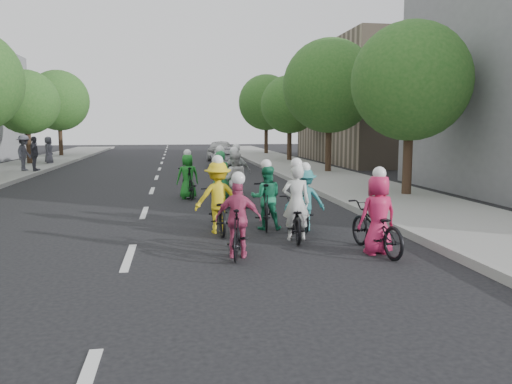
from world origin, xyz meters
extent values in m
plane|color=black|center=(0.00, 0.00, 0.00)|extent=(120.00, 120.00, 0.00)
cube|color=gray|center=(8.00, 10.00, 0.07)|extent=(4.00, 80.00, 0.15)
cube|color=#999993|center=(6.05, 10.00, 0.09)|extent=(0.18, 80.00, 0.18)
cube|color=gray|center=(16.00, 24.00, 4.00)|extent=(10.00, 14.00, 8.00)
cylinder|color=black|center=(-8.20, 24.00, 1.14)|extent=(0.32, 0.32, 2.27)
sphere|color=#22571D|center=(-8.20, 24.00, 3.97)|extent=(4.00, 4.00, 4.00)
cylinder|color=black|center=(-8.20, 33.00, 1.24)|extent=(0.32, 0.32, 2.48)
sphere|color=#22571D|center=(-8.20, 33.00, 4.53)|extent=(4.80, 4.80, 4.80)
cylinder|color=black|center=(8.80, 6.60, 1.14)|extent=(0.32, 0.32, 2.27)
sphere|color=#22571D|center=(8.80, 6.60, 3.97)|extent=(4.00, 4.00, 4.00)
cylinder|color=black|center=(8.80, 15.60, 1.24)|extent=(0.32, 0.32, 2.48)
sphere|color=#22571D|center=(8.80, 15.60, 4.53)|extent=(4.80, 4.80, 4.80)
cylinder|color=black|center=(8.80, 24.60, 1.14)|extent=(0.32, 0.32, 2.27)
sphere|color=#22571D|center=(8.80, 24.60, 3.97)|extent=(4.00, 4.00, 4.00)
cylinder|color=black|center=(8.80, 33.60, 1.24)|extent=(0.32, 0.32, 2.48)
sphere|color=#22571D|center=(8.80, 33.60, 4.53)|extent=(4.80, 4.80, 4.80)
imported|color=black|center=(3.48, 1.04, 0.46)|extent=(0.82, 1.80, 0.91)
imported|color=silver|center=(3.48, 0.94, 0.82)|extent=(0.65, 0.47, 1.65)
sphere|color=white|center=(3.48, 0.94, 1.67)|extent=(0.26, 0.26, 0.26)
imported|color=black|center=(3.05, 2.27, 0.57)|extent=(0.80, 1.95, 1.14)
imported|color=#1B7A52|center=(3.05, 2.17, 0.77)|extent=(0.83, 0.69, 1.54)
sphere|color=white|center=(3.05, 2.17, 1.56)|extent=(0.26, 0.26, 0.26)
imported|color=black|center=(1.87, 2.05, 0.50)|extent=(0.78, 1.93, 0.99)
imported|color=yellow|center=(1.87, 1.95, 0.83)|extent=(1.11, 0.68, 1.67)
sphere|color=white|center=(1.87, 1.95, 1.69)|extent=(0.26, 0.26, 0.26)
imported|color=black|center=(2.06, -0.23, 0.48)|extent=(0.77, 1.65, 0.96)
imported|color=#BF4370|center=(2.06, -0.33, 0.74)|extent=(0.93, 0.53, 1.49)
sphere|color=white|center=(2.06, -0.33, 1.51)|extent=(0.26, 0.26, 0.26)
imported|color=black|center=(4.75, -0.40, 0.50)|extent=(0.91, 1.97, 1.00)
imported|color=#C01E4F|center=(4.75, -0.50, 0.78)|extent=(0.82, 0.59, 1.56)
sphere|color=white|center=(4.75, -0.50, 1.58)|extent=(0.26, 0.26, 0.26)
imported|color=black|center=(2.25, 5.66, 0.48)|extent=(0.76, 1.66, 0.96)
imported|color=#268B46|center=(2.25, 5.56, 0.87)|extent=(0.71, 0.54, 1.75)
sphere|color=white|center=(2.25, 5.56, 1.77)|extent=(0.26, 0.26, 0.26)
imported|color=black|center=(2.68, 5.71, 0.45)|extent=(0.78, 1.76, 0.89)
imported|color=silver|center=(2.68, 5.61, 0.85)|extent=(0.90, 0.73, 1.71)
sphere|color=white|center=(2.68, 5.61, 1.73)|extent=(0.26, 0.26, 0.26)
imported|color=black|center=(3.93, 2.01, 0.47)|extent=(0.61, 1.60, 0.94)
imported|color=teal|center=(3.93, 1.91, 0.74)|extent=(1.01, 0.65, 1.48)
sphere|color=white|center=(3.93, 1.91, 1.50)|extent=(0.26, 0.26, 0.26)
imported|color=black|center=(3.07, 8.33, 0.47)|extent=(0.66, 1.82, 0.95)
imported|color=silver|center=(3.07, 8.23, 0.86)|extent=(1.01, 0.43, 1.71)
sphere|color=white|center=(3.07, 8.23, 1.73)|extent=(0.26, 0.26, 0.26)
imported|color=black|center=(1.32, 7.73, 0.55)|extent=(0.82, 1.89, 1.10)
imported|color=#1B7A23|center=(1.32, 7.63, 0.77)|extent=(0.83, 0.61, 1.55)
sphere|color=white|center=(1.32, 7.63, 1.57)|extent=(0.26, 0.26, 0.26)
imported|color=#A8A8AC|center=(3.98, 21.23, 0.62)|extent=(1.91, 4.32, 1.23)
imported|color=silver|center=(4.29, 27.53, 0.74)|extent=(2.55, 4.62, 1.49)
imported|color=#525260|center=(-6.91, 18.34, 1.09)|extent=(0.88, 1.31, 1.88)
imported|color=#494854|center=(-6.30, 17.94, 1.05)|extent=(0.47, 1.07, 1.81)
imported|color=#464550|center=(-7.00, 23.84, 0.99)|extent=(0.58, 0.85, 1.68)
camera|label=1|loc=(0.91, -9.47, 2.47)|focal=35.00mm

